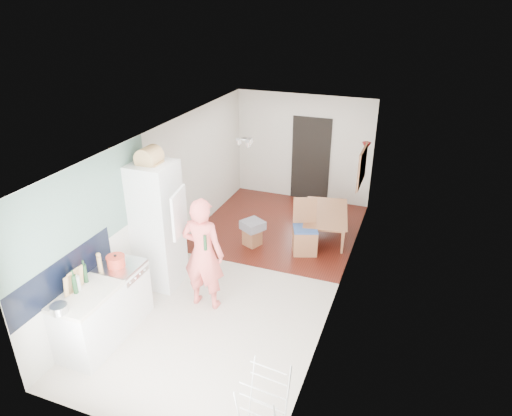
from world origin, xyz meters
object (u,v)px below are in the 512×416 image
Objects in this scene: person at (203,244)px; stool at (252,237)px; drying_rack at (263,407)px; dining_table at (327,226)px; dining_chair at (305,228)px.

stool is (0.02, 2.01, -0.90)m from person.
drying_rack is at bearing 129.62° from person.
dining_table is at bearing 100.37° from drying_rack.
dining_chair is 2.79× the size of stool.
dining_chair is 1.21× the size of drying_rack.
stool is 4.28m from drying_rack.
dining_table is 1.47× the size of drying_rack.
dining_table is 3.39× the size of stool.
dining_chair reaches higher than drying_rack.
stool is (-1.28, -0.89, -0.04)m from dining_table.
stool is at bearing 113.92° from dining_table.
stool is at bearing -91.95° from person.
drying_rack is (0.37, -4.83, 0.21)m from dining_table.
drying_rack reaches higher than dining_table.
person is 3.29m from dining_table.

